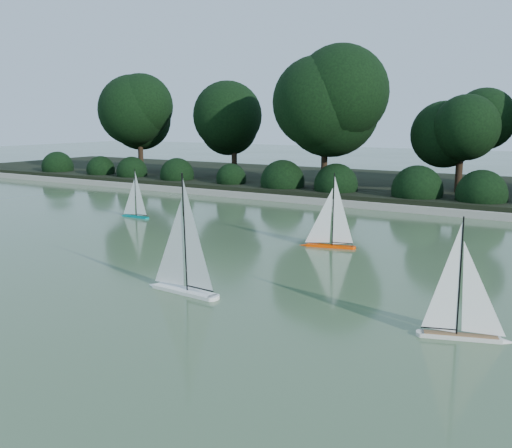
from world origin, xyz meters
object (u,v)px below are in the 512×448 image
object	(u,v)px
sailboat_orange	(326,235)
sailboat_teal	(133,209)
sailboat_white_b	(469,320)
sailboat_white_a	(179,272)

from	to	relation	value
sailboat_orange	sailboat_teal	bearing A→B (deg)	174.18
sailboat_orange	sailboat_white_b	bearing A→B (deg)	-45.96
sailboat_white_a	sailboat_white_b	size ratio (longest dim) A/B	1.24
sailboat_white_b	sailboat_orange	world-z (taller)	sailboat_orange
sailboat_teal	sailboat_white_a	bearing A→B (deg)	-40.98
sailboat_white_b	sailboat_teal	bearing A→B (deg)	155.69
sailboat_white_a	sailboat_orange	xyz separation A→B (m)	(0.57, 3.67, -0.05)
sailboat_teal	sailboat_orange	bearing A→B (deg)	-5.82
sailboat_white_a	sailboat_teal	xyz separation A→B (m)	(-4.86, 4.22, -0.08)
sailboat_orange	sailboat_teal	distance (m)	5.46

